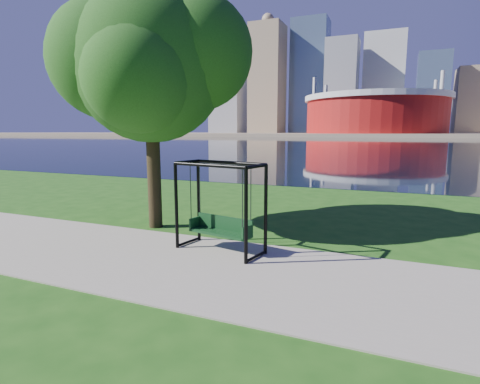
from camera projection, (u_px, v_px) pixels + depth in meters
The scene contains 8 objects.
ground at pixel (233, 263), 8.39m from camera, with size 900.00×900.00×0.00m, color #1E5114.
path at pixel (223, 269), 7.94m from camera, with size 120.00×4.00×0.03m, color #9E937F.
river at pixel (384, 143), 101.36m from camera, with size 900.00×180.00×0.02m, color black.
far_bank at pixel (393, 134), 287.12m from camera, with size 900.00×228.00×2.00m, color #937F60.
stadium at pixel (375, 113), 224.11m from camera, with size 83.00×83.00×32.00m.
skyline at pixel (390, 90), 295.40m from camera, with size 392.00×66.00×96.50m.
swing at pixel (221, 209), 9.02m from camera, with size 2.29×1.34×2.19m.
park_tree at pixel (150, 61), 10.86m from camera, with size 5.71×5.16×7.09m.
Camera 1 is at (3.24, -7.36, 2.90)m, focal length 28.00 mm.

